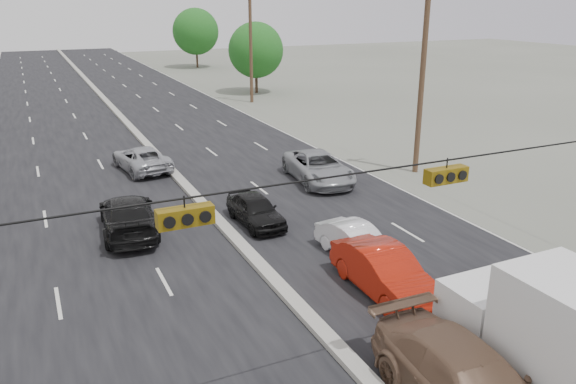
# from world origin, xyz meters

# --- Properties ---
(road_surface) EXTENTS (20.00, 160.00, 0.02)m
(road_surface) POSITION_xyz_m (0.00, 30.00, 0.00)
(road_surface) COLOR black
(road_surface) RESTS_ON ground
(center_median) EXTENTS (0.50, 160.00, 0.20)m
(center_median) POSITION_xyz_m (0.00, 30.00, 0.10)
(center_median) COLOR gray
(center_median) RESTS_ON ground
(utility_pole_right_b) EXTENTS (1.60, 0.30, 10.00)m
(utility_pole_right_b) POSITION_xyz_m (12.50, 15.00, 5.11)
(utility_pole_right_b) COLOR #422D1E
(utility_pole_right_b) RESTS_ON ground
(utility_pole_right_c) EXTENTS (1.60, 0.30, 10.00)m
(utility_pole_right_c) POSITION_xyz_m (12.50, 40.00, 5.11)
(utility_pole_right_c) COLOR #422D1E
(utility_pole_right_c) RESTS_ON ground
(traffic_signals) EXTENTS (25.00, 0.30, 0.54)m
(traffic_signals) POSITION_xyz_m (1.40, 0.00, 5.49)
(traffic_signals) COLOR black
(traffic_signals) RESTS_ON ground
(tree_right_mid) EXTENTS (5.60, 5.60, 7.14)m
(tree_right_mid) POSITION_xyz_m (15.00, 45.00, 4.34)
(tree_right_mid) COLOR #382619
(tree_right_mid) RESTS_ON ground
(tree_right_far) EXTENTS (6.40, 6.40, 8.16)m
(tree_right_far) POSITION_xyz_m (16.00, 70.00, 4.96)
(tree_right_far) COLOR #382619
(tree_right_far) RESTS_ON ground
(box_truck) EXTENTS (2.36, 6.54, 3.31)m
(box_truck) POSITION_xyz_m (3.71, -2.33, 1.70)
(box_truck) COLOR black
(box_truck) RESTS_ON ground
(red_sedan) EXTENTS (1.70, 4.67, 1.53)m
(red_sedan) POSITION_xyz_m (3.00, 4.16, 0.76)
(red_sedan) COLOR #A91A0A
(red_sedan) RESTS_ON ground
(queue_car_a) EXTENTS (1.64, 3.88, 1.31)m
(queue_car_a) POSITION_xyz_m (1.43, 11.53, 0.65)
(queue_car_a) COLOR black
(queue_car_a) RESTS_ON ground
(queue_car_b) EXTENTS (1.76, 3.94, 1.25)m
(queue_car_b) POSITION_xyz_m (3.61, 6.82, 0.63)
(queue_car_b) COLOR silver
(queue_car_b) RESTS_ON ground
(queue_car_c) EXTENTS (3.15, 5.78, 1.54)m
(queue_car_c) POSITION_xyz_m (6.70, 15.72, 0.77)
(queue_car_c) COLOR gray
(queue_car_c) RESTS_ON ground
(oncoming_near) EXTENTS (2.63, 5.48, 1.54)m
(oncoming_near) POSITION_xyz_m (-3.69, 12.90, 0.77)
(oncoming_near) COLOR black
(oncoming_near) RESTS_ON ground
(oncoming_far) EXTENTS (2.91, 5.16, 1.36)m
(oncoming_far) POSITION_xyz_m (-1.40, 21.79, 0.68)
(oncoming_far) COLOR #9C9EA3
(oncoming_far) RESTS_ON ground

